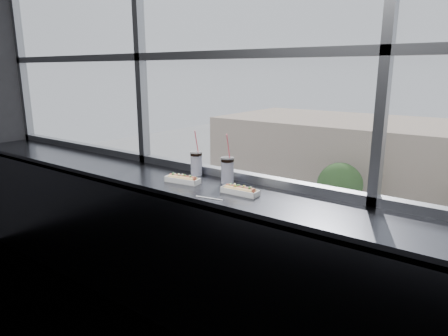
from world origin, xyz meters
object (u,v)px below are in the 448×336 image
Objects in this scene: car_far_a at (287,226)px; pedestrian_a at (375,229)px; soda_cup_right at (227,169)px; hotdog_tray_left at (183,179)px; tree_left at (340,185)px; wrapper at (171,177)px; car_near_b at (268,279)px; loose_straw at (209,198)px; hotdog_tray_right at (240,190)px; soda_cup_left at (196,162)px.

pedestrian_a is (5.76, 3.31, 0.03)m from car_far_a.
pedestrian_a is (-6.05, 27.45, -11.11)m from soda_cup_right.
hotdog_tray_left is 0.05× the size of tree_left.
wrapper reaches higher than car_near_b.
soda_cup_right is 1.91× the size of loose_straw.
tree_left is at bearing -102.10° from pedestrian_a.
hotdog_tray_right reaches higher than pedestrian_a.
hotdog_tray_left is 0.13× the size of pedestrian_a.
car_far_a is 6.65m from pedestrian_a.
pedestrian_a is 0.37× the size of tree_left.
hotdog_tray_right reaches higher than loose_straw.
soda_cup_right is 29.09m from car_far_a.
soda_cup_right is at bearing -7.73° from soda_cup_left.
car_far_a is (-11.39, 24.29, -11.04)m from wrapper.
soda_cup_right is 0.06× the size of tree_left.
soda_cup_left reaches higher than tree_left.
soda_cup_left reaches higher than hotdog_tray_left.
hotdog_tray_right is at bearing -151.42° from car_far_a.
soda_cup_right is at bearing 25.41° from hotdog_tray_left.
pedestrian_a is at bearing 100.07° from hotdog_tray_right.
soda_cup_left is (-0.06, 0.22, 0.08)m from hotdog_tray_left.
car_far_a is at bearing -122.44° from tree_left.
pedestrian_a is at bearing 91.88° from loose_straw.
car_far_a is at bearing -60.13° from pedestrian_a.
wrapper is at bearing -159.61° from soda_cup_right.
pedestrian_a is at bearing -57.89° from car_far_a.
car_near_b is (-8.38, 16.29, -11.01)m from wrapper.
wrapper is at bearing -152.63° from car_far_a.
loose_straw is 0.03× the size of tree_left.
car_far_a is at bearing 115.47° from soda_cup_left.
wrapper is (-0.14, 0.03, -0.02)m from hotdog_tray_left.
car_far_a is 8.55m from car_near_b.
pedestrian_a is (-6.16, 27.80, -11.01)m from loose_straw.
hotdog_tray_left is 0.49m from hotdog_tray_right.
soda_cup_left is 0.97× the size of soda_cup_right.
pedestrian_a is at bearing 101.78° from soda_cup_left.
soda_cup_right is at bearing 20.39° from wrapper.
pedestrian_a is (-6.27, 27.61, -11.03)m from hotdog_tray_right.
car_near_b is (3.01, -8.00, 0.03)m from car_far_a.
pedestrian_a reaches higher than car_far_a.
hotdog_tray_right is 0.13× the size of pedestrian_a.
soda_cup_left is 0.17× the size of pedestrian_a.
tree_left is (-8.99, 28.32, -8.26)m from hotdog_tray_left.
tree_left is at bearing -30.20° from car_far_a.
hotdog_tray_left reaches higher than tree_left.
car_near_b is (-9.02, 16.30, -11.03)m from hotdog_tray_right.
car_near_b is at bearing 117.74° from soda_cup_left.
tree_left is at bearing 107.64° from soda_cup_left.
soda_cup_left is 21.31m from car_near_b.
loose_straw is 2.26× the size of wrapper.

